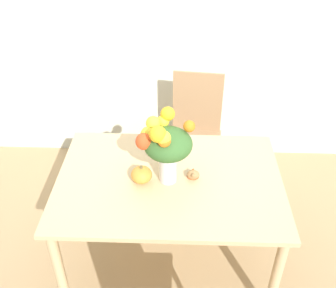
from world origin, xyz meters
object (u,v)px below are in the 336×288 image
turkey_figurine (193,173)px  pumpkin (142,175)px  flower_vase (166,144)px  dining_chair_near_window (195,134)px

turkey_figurine → pumpkin: bearing=-171.2°
pumpkin → flower_vase: bearing=9.0°
pumpkin → turkey_figurine: 0.32m
pumpkin → turkey_figurine: bearing=8.8°
turkey_figurine → dining_chair_near_window: dining_chair_near_window is taller
flower_vase → pumpkin: flower_vase is taller
flower_vase → dining_chair_near_window: (0.20, 0.82, -0.49)m
turkey_figurine → dining_chair_near_window: 0.84m
flower_vase → dining_chair_near_window: flower_vase is taller
flower_vase → dining_chair_near_window: 0.98m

